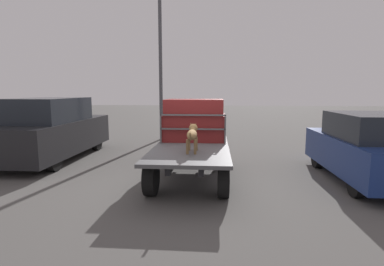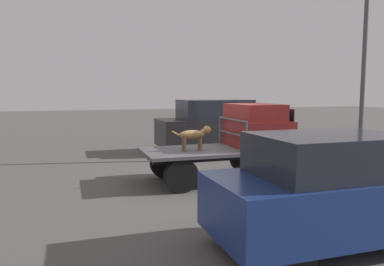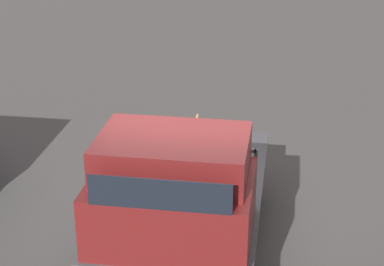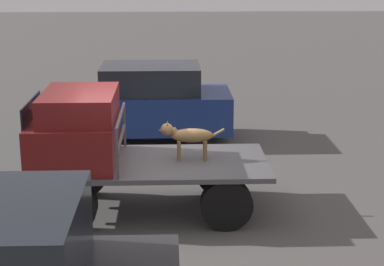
{
  "view_description": "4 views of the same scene",
  "coord_description": "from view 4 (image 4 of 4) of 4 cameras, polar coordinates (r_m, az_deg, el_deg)",
  "views": [
    {
      "loc": [
        -7.43,
        -0.6,
        2.27
      ],
      "look_at": [
        -0.69,
        -0.07,
        1.32
      ],
      "focal_mm": 28.0,
      "sensor_mm": 36.0,
      "label": 1
    },
    {
      "loc": [
        -3.64,
        -9.07,
        2.38
      ],
      "look_at": [
        -0.69,
        -0.07,
        1.32
      ],
      "focal_mm": 35.0,
      "sensor_mm": 36.0,
      "label": 2
    },
    {
      "loc": [
        7.28,
        1.16,
        4.77
      ],
      "look_at": [
        -0.69,
        -0.07,
        1.32
      ],
      "focal_mm": 60.0,
      "sensor_mm": 36.0,
      "label": 3
    },
    {
      "loc": [
        -0.32,
        10.01,
        4.1
      ],
      "look_at": [
        -0.69,
        -0.07,
        1.32
      ],
      "focal_mm": 60.0,
      "sensor_mm": 36.0,
      "label": 4
    }
  ],
  "objects": [
    {
      "name": "truck_headboard",
      "position": [
        10.4,
        -6.34,
        0.22
      ],
      "size": [
        0.04,
        1.77,
        0.79
      ],
      "color": "#4C4C4F",
      "rests_on": "flatbed_truck"
    },
    {
      "name": "ground_plane",
      "position": [
        10.82,
        -3.69,
        -6.89
      ],
      "size": [
        80.0,
        80.0,
        0.0
      ],
      "primitive_type": "plane",
      "color": "#514F4C"
    },
    {
      "name": "truck_cab",
      "position": [
        10.47,
        -10.26,
        0.34
      ],
      "size": [
        1.35,
        1.77,
        1.17
      ],
      "color": "maroon",
      "rests_on": "flatbed_truck"
    },
    {
      "name": "dog",
      "position": [
        10.47,
        -0.5,
        -0.21
      ],
      "size": [
        1.09,
        0.23,
        0.65
      ],
      "rotation": [
        0.0,
        0.0,
        0.13
      ],
      "color": "brown",
      "rests_on": "flatbed_truck"
    },
    {
      "name": "flatbed_truck",
      "position": [
        10.6,
        -3.74,
        -3.8
      ],
      "size": [
        3.86,
        1.89,
        0.87
      ],
      "color": "black",
      "rests_on": "ground"
    },
    {
      "name": "parked_sedan",
      "position": [
        14.77,
        -4.24,
        2.69
      ],
      "size": [
        4.04,
        1.76,
        1.73
      ],
      "rotation": [
        0.0,
        0.0,
        0.12
      ],
      "color": "black",
      "rests_on": "ground"
    }
  ]
}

